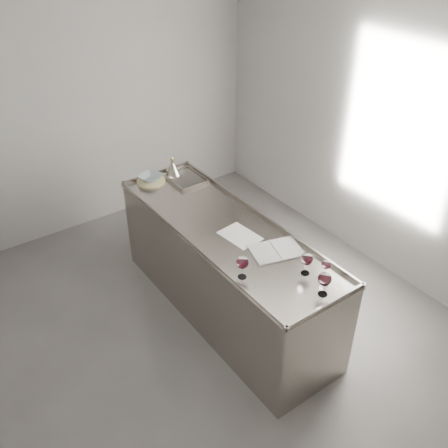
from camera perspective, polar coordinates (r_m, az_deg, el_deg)
room_shell at (r=3.54m, az=-3.57°, el=0.84°), size 4.54×5.04×2.84m
counter at (r=4.51m, az=0.14°, el=-5.36°), size 0.77×2.42×0.97m
wine_glass_left at (r=3.64m, az=2.13°, el=-4.47°), size 0.09×0.09×0.18m
wine_glass_middle at (r=3.55m, az=11.43°, el=-6.24°), size 0.10×0.10×0.19m
wine_glass_right at (r=3.72m, az=9.42°, el=-4.01°), size 0.09×0.09×0.18m
wine_glass_small at (r=3.74m, az=11.59°, el=-4.62°), size 0.07×0.07×0.14m
notebook at (r=3.98m, az=5.99°, el=-3.02°), size 0.46×0.38×0.02m
loose_paper_top at (r=4.13m, az=1.85°, el=-1.34°), size 0.27×0.36×0.00m
trivet at (r=4.96m, az=-8.34°, el=4.90°), size 0.29×0.29×0.02m
ceramic_bowl at (r=4.95m, az=-8.37°, el=5.27°), size 0.28×0.28×0.05m
wine_funnel at (r=5.04m, az=-5.89°, el=6.30°), size 0.15×0.15×0.22m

